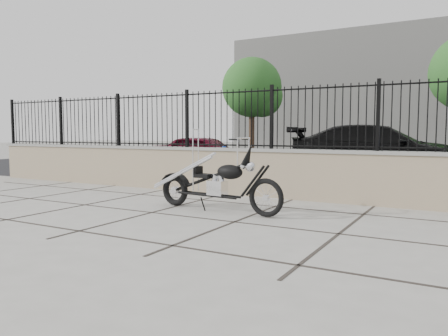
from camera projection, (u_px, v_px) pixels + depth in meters
ground_plane at (152, 213)px, 6.99m from camera, size 90.00×90.00×0.00m
parking_lot at (345, 164)px, 17.85m from camera, size 30.00×30.00×0.00m
retaining_wall at (227, 171)px, 9.12m from camera, size 14.00×0.36×0.96m
iron_fence at (227, 119)px, 9.03m from camera, size 14.00×0.08×1.20m
background_building at (397, 92)px, 29.69m from camera, size 22.00×6.00×8.00m
chopper_motorcycle at (215, 169)px, 7.10m from camera, size 2.31×0.63×1.37m
car_red at (205, 154)px, 14.01m from camera, size 3.58×1.60×1.19m
car_black at (379, 150)px, 12.81m from camera, size 5.49×3.05×1.51m
bollard_a at (224, 163)px, 12.03m from camera, size 0.12×0.12×0.90m
bollard_b at (330, 170)px, 9.78m from camera, size 0.12×0.12×0.89m
tree_left at (252, 85)px, 24.14m from camera, size 3.30×3.30×5.57m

